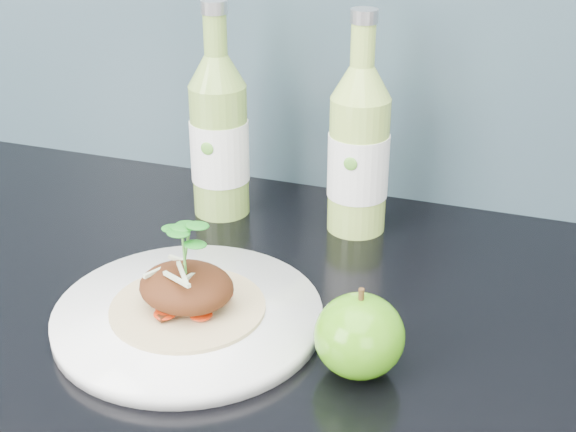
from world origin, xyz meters
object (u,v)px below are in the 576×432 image
object	(u,v)px
cider_bottle_right	(359,151)
dinner_plate	(188,316)
green_apple	(359,336)
cider_bottle_left	(219,137)

from	to	relation	value
cider_bottle_right	dinner_plate	bearing A→B (deg)	-88.71
cider_bottle_right	green_apple	bearing A→B (deg)	-51.62
dinner_plate	green_apple	world-z (taller)	green_apple
green_apple	cider_bottle_left	xyz separation A→B (m)	(-0.24, 0.26, 0.06)
green_apple	cider_bottle_right	bearing A→B (deg)	105.38
dinner_plate	cider_bottle_left	world-z (taller)	cider_bottle_left
cider_bottle_left	green_apple	bearing A→B (deg)	-39.18
green_apple	cider_bottle_left	bearing A→B (deg)	133.21
dinner_plate	cider_bottle_left	size ratio (longest dim) A/B	1.21
cider_bottle_right	cider_bottle_left	bearing A→B (deg)	-153.49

